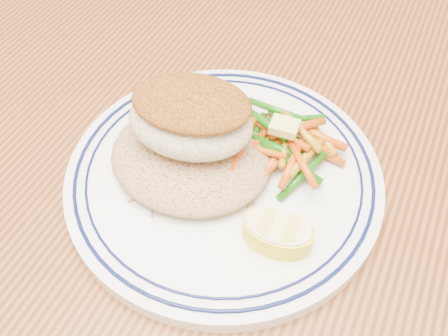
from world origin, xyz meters
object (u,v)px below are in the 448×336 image
Objects in this scene: rice_pilaf at (191,154)px; dining_table at (182,224)px; lemon_wedge at (278,232)px; plate at (224,176)px; vegetable_pile at (285,143)px; fish_fillet at (191,117)px.

dining_table is at bearing 172.51° from rice_pilaf.
rice_pilaf is at bearing 156.98° from lemon_wedge.
vegetable_pile reaches higher than plate.
vegetable_pile reaches higher than dining_table.
fish_fillet is at bearing 152.97° from lemon_wedge.
lemon_wedge reaches higher than plate.
plate is 0.06m from vegetable_pile.
vegetable_pile is (0.07, 0.05, -0.00)m from rice_pilaf.
dining_table is 0.12m from plate.
fish_fillet is (0.02, 0.01, 0.16)m from dining_table.
vegetable_pile is (0.07, 0.04, -0.03)m from fish_fillet.
vegetable_pile is at bearing 27.06° from fish_fillet.
fish_fillet reaches higher than plate.
dining_table is 10.53× the size of rice_pilaf.
dining_table is 25.69× the size of lemon_wedge.
dining_table is 0.17m from lemon_wedge.
vegetable_pile is at bearing 34.24° from rice_pilaf.
vegetable_pile is (0.04, 0.04, 0.02)m from plate.
plate is 0.08m from lemon_wedge.
rice_pilaf is at bearing -171.49° from plate.
plate is (0.05, 0.00, 0.11)m from dining_table.
dining_table is at bearing -177.73° from plate.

